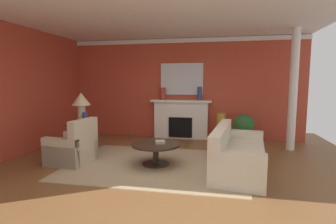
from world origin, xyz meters
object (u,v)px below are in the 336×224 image
at_px(vase_mantel_left, 163,94).
at_px(mantel_mirror, 182,79).
at_px(potted_plant, 244,127).
at_px(armchair_near_window, 73,149).
at_px(table_lamp, 81,102).
at_px(fireplace, 181,120).
at_px(vase_tall_corner, 221,128).
at_px(side_table, 83,136).
at_px(vase_on_side_table, 85,118).
at_px(coffee_table, 156,149).
at_px(sofa, 237,155).
at_px(vase_mantel_right, 200,94).

bearing_deg(vase_mantel_left, mantel_mirror, 17.18).
relative_size(mantel_mirror, potted_plant, 1.54).
height_order(armchair_near_window, table_lamp, table_lamp).
height_order(fireplace, vase_tall_corner, fireplace).
relative_size(side_table, vase_mantel_left, 1.91).
distance_m(mantel_mirror, armchair_near_window, 3.80).
bearing_deg(table_lamp, vase_on_side_table, -38.66).
relative_size(side_table, vase_tall_corner, 0.84).
height_order(coffee_table, side_table, side_table).
xyz_separation_m(sofa, table_lamp, (-3.59, 0.62, 0.93)).
relative_size(coffee_table, table_lamp, 1.33).
xyz_separation_m(vase_tall_corner, vase_on_side_table, (-3.15, -1.84, 0.44)).
bearing_deg(coffee_table, side_table, 163.35).
xyz_separation_m(sofa, side_table, (-3.59, 0.62, 0.10)).
relative_size(vase_mantel_right, vase_on_side_table, 1.31).
distance_m(armchair_near_window, vase_mantel_right, 3.84).
bearing_deg(sofa, fireplace, 119.27).
bearing_deg(fireplace, mantel_mirror, 90.00).
distance_m(fireplace, armchair_near_window, 3.41).
xyz_separation_m(sofa, potted_plant, (0.31, 2.20, 0.19)).
relative_size(sofa, vase_tall_corner, 2.64).
distance_m(fireplace, vase_mantel_right, 0.98).
relative_size(mantel_mirror, side_table, 1.82).
bearing_deg(vase_tall_corner, potted_plant, -13.59).
height_order(fireplace, vase_on_side_table, fireplace).
distance_m(mantel_mirror, vase_on_side_table, 3.13).
relative_size(armchair_near_window, vase_tall_corner, 1.14).
height_order(fireplace, armchair_near_window, fireplace).
relative_size(fireplace, mantel_mirror, 1.41).
xyz_separation_m(coffee_table, vase_mantel_left, (-0.41, 2.56, 1.01)).
bearing_deg(side_table, mantel_mirror, 45.36).
distance_m(side_table, vase_on_side_table, 0.49).
bearing_deg(vase_on_side_table, coffee_table, -14.46).
distance_m(sofa, table_lamp, 3.76).
relative_size(sofa, vase_mantel_left, 5.99).
bearing_deg(armchair_near_window, vase_on_side_table, 96.96).
distance_m(vase_mantel_right, potted_plant, 1.56).
relative_size(coffee_table, side_table, 1.43).
bearing_deg(coffee_table, fireplace, 86.96).
distance_m(sofa, side_table, 3.64).
relative_size(sofa, side_table, 3.13).
distance_m(armchair_near_window, table_lamp, 1.25).
bearing_deg(coffee_table, potted_plant, 48.30).
bearing_deg(side_table, vase_on_side_table, -38.66).
height_order(coffee_table, potted_plant, potted_plant).
distance_m(mantel_mirror, potted_plant, 2.28).
xyz_separation_m(side_table, vase_mantel_right, (2.66, 1.97, 0.96)).
xyz_separation_m(fireplace, vase_mantel_left, (-0.55, -0.05, 0.79)).
relative_size(vase_on_side_table, potted_plant, 0.36).
bearing_deg(vase_on_side_table, table_lamp, 141.34).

